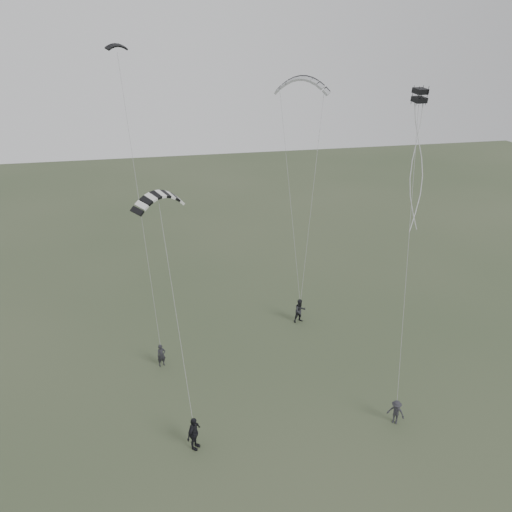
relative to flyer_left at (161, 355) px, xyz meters
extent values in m
plane|color=#36442B|center=(5.55, -5.25, -0.78)|extent=(140.00, 140.00, 0.00)
imported|color=black|center=(0.00, 0.00, 0.00)|extent=(0.65, 0.53, 1.55)
imported|color=black|center=(10.46, 3.29, 0.16)|extent=(1.03, 0.87, 1.87)
imported|color=black|center=(1.28, -7.70, 0.18)|extent=(1.06, 1.18, 1.92)
imported|color=#27272C|center=(12.37, -8.30, -0.04)|extent=(1.08, 1.05, 1.48)
camera|label=1|loc=(0.00, -27.87, 18.85)|focal=35.00mm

